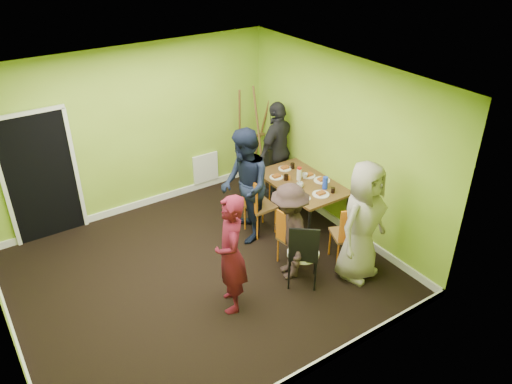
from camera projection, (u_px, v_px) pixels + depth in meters
ground at (201, 273)px, 7.18m from camera, size 5.00×5.00×0.00m
room_walls at (194, 215)px, 6.71m from camera, size 5.04×4.54×2.82m
dining_table at (302, 184)px, 8.05m from camera, size 0.90×1.50×0.75m
chair_left_far at (256, 202)px, 7.81m from camera, size 0.43×0.42×1.01m
chair_left_near at (290, 235)px, 7.12m from camera, size 0.42×0.42×0.90m
chair_back_end at (276, 163)px, 8.74m from camera, size 0.48×0.54×0.97m
chair_front_end at (349, 232)px, 7.11m from camera, size 0.53×0.53×0.99m
chair_bentwood at (303, 252)px, 6.69m from camera, size 0.55×0.56×1.01m
easel at (254, 135)px, 9.19m from camera, size 0.76×0.71×1.90m
plate_near_left at (276, 177)px, 8.13m from camera, size 0.22×0.22×0.01m
plate_near_right at (303, 198)px, 7.55m from camera, size 0.22×0.22×0.01m
plate_far_back at (285, 169)px, 8.40m from camera, size 0.22×0.22×0.01m
plate_far_front at (321, 194)px, 7.65m from camera, size 0.26×0.26×0.01m
plate_wall_back at (309, 176)px, 8.18m from camera, size 0.22×0.22×0.01m
plate_wall_front at (322, 180)px, 8.04m from camera, size 0.26×0.26×0.01m
thermos at (299, 174)px, 8.02m from camera, size 0.08×0.08×0.19m
blue_bottle at (325, 183)px, 7.77m from camera, size 0.08×0.08×0.20m
orange_bottle at (289, 178)px, 8.04m from camera, size 0.03×0.03×0.08m
glass_mid at (286, 177)px, 8.04m from camera, size 0.07×0.07×0.10m
glass_back at (292, 166)px, 8.40m from camera, size 0.07×0.07×0.10m
glass_front at (333, 190)px, 7.68m from camera, size 0.06×0.06×0.09m
cup_a at (300, 185)px, 7.83m from camera, size 0.11×0.11×0.09m
cup_b at (305, 176)px, 8.09m from camera, size 0.09×0.09×0.09m
person_standing at (231, 254)px, 6.21m from camera, size 0.60×0.71×1.64m
person_left_far at (245, 186)px, 7.56m from camera, size 0.95×1.07×1.82m
person_left_near at (289, 232)px, 6.82m from camera, size 0.81×1.06×1.45m
person_back_end at (278, 150)px, 8.75m from camera, size 1.12×0.75×1.77m
person_front_end at (362, 222)px, 6.74m from camera, size 0.96×0.73×1.77m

